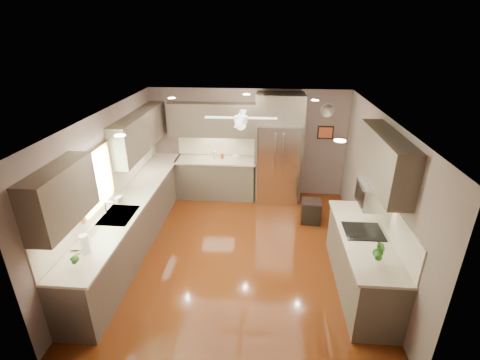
# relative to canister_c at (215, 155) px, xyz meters

# --- Properties ---
(floor) EXTENTS (5.00, 5.00, 0.00)m
(floor) POSITION_rel_canister_c_xyz_m (0.75, -2.26, -1.03)
(floor) COLOR #4B250A
(floor) RESTS_ON ground
(ceiling) EXTENTS (5.00, 5.00, 0.00)m
(ceiling) POSITION_rel_canister_c_xyz_m (0.75, -2.26, 1.47)
(ceiling) COLOR white
(ceiling) RESTS_ON ground
(wall_back) EXTENTS (4.50, 0.00, 4.50)m
(wall_back) POSITION_rel_canister_c_xyz_m (0.75, 0.24, 0.22)
(wall_back) COLOR #6B5752
(wall_back) RESTS_ON ground
(wall_front) EXTENTS (4.50, 0.00, 4.50)m
(wall_front) POSITION_rel_canister_c_xyz_m (0.75, -4.76, 0.22)
(wall_front) COLOR #6B5752
(wall_front) RESTS_ON ground
(wall_left) EXTENTS (0.00, 5.00, 5.00)m
(wall_left) POSITION_rel_canister_c_xyz_m (-1.50, -2.26, 0.22)
(wall_left) COLOR #6B5752
(wall_left) RESTS_ON ground
(wall_right) EXTENTS (0.00, 5.00, 5.00)m
(wall_right) POSITION_rel_canister_c_xyz_m (3.00, -2.26, 0.22)
(wall_right) COLOR #6B5752
(wall_right) RESTS_ON ground
(canister_c) EXTENTS (0.12, 0.12, 0.16)m
(canister_c) POSITION_rel_canister_c_xyz_m (0.00, 0.00, 0.00)
(canister_c) COLOR beige
(canister_c) RESTS_ON back_run
(canister_d) EXTENTS (0.09, 0.09, 0.11)m
(canister_d) POSITION_rel_canister_c_xyz_m (0.17, -0.01, -0.03)
(canister_d) COLOR #962E10
(canister_d) RESTS_ON back_run
(soap_bottle) EXTENTS (0.12, 0.12, 0.20)m
(soap_bottle) POSITION_rel_canister_c_xyz_m (-1.31, -2.38, 0.01)
(soap_bottle) COLOR white
(soap_bottle) RESTS_ON left_run
(potted_plant_left) EXTENTS (0.19, 0.16, 0.31)m
(potted_plant_left) POSITION_rel_canister_c_xyz_m (-1.20, -4.06, 0.07)
(potted_plant_left) COLOR #27601B
(potted_plant_left) RESTS_ON left_run
(potted_plant_right) EXTENTS (0.19, 0.16, 0.30)m
(potted_plant_right) POSITION_rel_canister_c_xyz_m (2.68, -3.68, 0.06)
(potted_plant_right) COLOR #27601B
(potted_plant_right) RESTS_ON right_run
(bowl) EXTENTS (0.25, 0.25, 0.05)m
(bowl) POSITION_rel_canister_c_xyz_m (0.50, -0.03, -0.07)
(bowl) COLOR beige
(bowl) RESTS_ON back_run
(left_run) EXTENTS (0.65, 4.70, 1.45)m
(left_run) POSITION_rel_canister_c_xyz_m (-1.20, -2.11, -0.55)
(left_run) COLOR #4D4338
(left_run) RESTS_ON ground
(back_run) EXTENTS (1.85, 0.65, 1.45)m
(back_run) POSITION_rel_canister_c_xyz_m (0.03, -0.05, -0.55)
(back_run) COLOR #4D4338
(back_run) RESTS_ON ground
(uppers) EXTENTS (4.50, 4.70, 0.95)m
(uppers) POSITION_rel_canister_c_xyz_m (0.01, -1.55, 0.84)
(uppers) COLOR #4D4338
(uppers) RESTS_ON wall_left
(window) EXTENTS (0.05, 1.12, 0.92)m
(window) POSITION_rel_canister_c_xyz_m (-1.47, -2.76, 0.52)
(window) COLOR #BFF2B2
(window) RESTS_ON wall_left
(sink) EXTENTS (0.50, 0.70, 0.32)m
(sink) POSITION_rel_canister_c_xyz_m (-1.18, -2.76, -0.12)
(sink) COLOR silver
(sink) RESTS_ON left_run
(refrigerator) EXTENTS (1.06, 0.75, 2.45)m
(refrigerator) POSITION_rel_canister_c_xyz_m (1.45, -0.10, 0.16)
(refrigerator) COLOR silver
(refrigerator) RESTS_ON ground
(right_run) EXTENTS (0.70, 2.20, 1.45)m
(right_run) POSITION_rel_canister_c_xyz_m (2.68, -3.06, -0.55)
(right_run) COLOR #4D4338
(right_run) RESTS_ON ground
(microwave) EXTENTS (0.43, 0.55, 0.34)m
(microwave) POSITION_rel_canister_c_xyz_m (2.78, -2.81, 0.45)
(microwave) COLOR silver
(microwave) RESTS_ON wall_right
(ceiling_fan) EXTENTS (1.18, 1.18, 0.32)m
(ceiling_fan) POSITION_rel_canister_c_xyz_m (0.75, -1.96, 1.30)
(ceiling_fan) COLOR white
(ceiling_fan) RESTS_ON ceiling
(recessed_lights) EXTENTS (2.84, 3.14, 0.01)m
(recessed_lights) POSITION_rel_canister_c_xyz_m (0.71, -1.86, 1.46)
(recessed_lights) COLOR white
(recessed_lights) RESTS_ON ceiling
(wall_clock) EXTENTS (0.30, 0.03, 0.30)m
(wall_clock) POSITION_rel_canister_c_xyz_m (2.50, 0.23, 1.02)
(wall_clock) COLOR white
(wall_clock) RESTS_ON wall_back
(framed_print) EXTENTS (0.36, 0.03, 0.30)m
(framed_print) POSITION_rel_canister_c_xyz_m (2.50, 0.22, 0.52)
(framed_print) COLOR black
(framed_print) RESTS_ON wall_back
(stool) EXTENTS (0.42, 0.42, 0.47)m
(stool) POSITION_rel_canister_c_xyz_m (2.15, -1.10, -0.79)
(stool) COLOR black
(stool) RESTS_ON ground
(paper_towel) EXTENTS (0.12, 0.12, 0.30)m
(paper_towel) POSITION_rel_canister_c_xyz_m (-1.20, -3.79, 0.05)
(paper_towel) COLOR white
(paper_towel) RESTS_ON left_run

